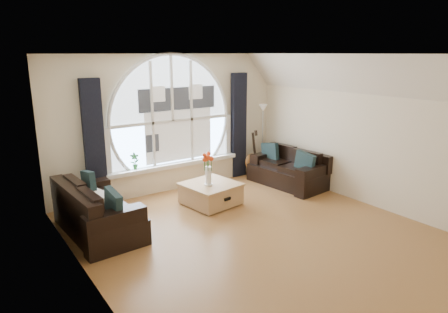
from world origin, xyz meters
TOP-DOWN VIEW (x-y plane):
  - ground at (0.00, 0.00)m, footprint 5.00×5.50m
  - ceiling at (0.00, 0.00)m, footprint 5.00×5.50m
  - wall_back at (0.00, 2.75)m, footprint 5.00×0.01m
  - wall_left at (-2.50, 0.00)m, footprint 0.01×5.50m
  - wall_right at (2.50, 0.00)m, footprint 0.01×5.50m
  - attic_slope at (2.20, 0.00)m, footprint 0.92×5.50m
  - arched_window at (0.00, 2.72)m, footprint 2.60×0.06m
  - window_sill at (0.00, 2.65)m, footprint 2.90×0.22m
  - window_frame at (0.00, 2.69)m, footprint 2.76×0.08m
  - neighbor_house at (0.15, 2.71)m, footprint 1.70×0.02m
  - curtain_left at (-1.60, 2.63)m, footprint 0.35×0.12m
  - curtain_right at (1.60, 2.63)m, footprint 0.35×0.12m
  - sofa_left at (-1.97, 1.47)m, footprint 0.97×1.80m
  - sofa_right at (2.06, 1.50)m, footprint 0.99×1.71m
  - coffee_chest at (0.11, 1.48)m, footprint 1.02×1.02m
  - throw_blanket at (-1.99, 1.60)m, footprint 0.72×0.72m
  - vase_flowers at (0.02, 1.42)m, footprint 0.24×0.24m
  - floor_lamp at (2.17, 2.48)m, footprint 0.24×0.24m
  - guitar at (1.87, 2.46)m, footprint 0.38×0.27m
  - potted_plant at (-0.86, 2.65)m, footprint 0.19×0.14m

SIDE VIEW (x-z plane):
  - ground at x=0.00m, z-range -0.01..0.01m
  - coffee_chest at x=0.11m, z-range 0.00..0.44m
  - sofa_left at x=-1.97m, z-range 0.01..0.79m
  - sofa_right at x=2.06m, z-range 0.04..0.76m
  - throw_blanket at x=-1.99m, z-range 0.45..0.55m
  - window_sill at x=0.00m, z-range 0.47..0.55m
  - guitar at x=1.87m, z-range 0.00..1.06m
  - potted_plant at x=-0.86m, z-range 0.55..0.87m
  - vase_flowers at x=0.02m, z-range 0.44..1.14m
  - floor_lamp at x=2.17m, z-range 0.00..1.60m
  - curtain_left at x=-1.60m, z-range 0.00..2.30m
  - curtain_right at x=1.60m, z-range 0.00..2.30m
  - wall_back at x=0.00m, z-range 0.00..2.70m
  - wall_left at x=-2.50m, z-range 0.00..2.70m
  - wall_right at x=2.50m, z-range 0.00..2.70m
  - neighbor_house at x=0.15m, z-range 0.75..2.25m
  - arched_window at x=0.00m, z-range 0.55..2.70m
  - window_frame at x=0.00m, z-range 0.55..2.70m
  - attic_slope at x=2.20m, z-range 1.99..2.71m
  - ceiling at x=0.00m, z-range 2.70..2.71m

